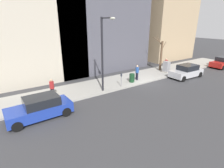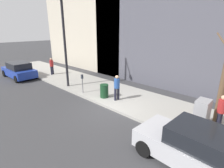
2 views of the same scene
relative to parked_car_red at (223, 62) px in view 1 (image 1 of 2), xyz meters
name	(u,v)px [view 1 (image 1 of 2)]	position (x,y,z in m)	size (l,w,h in m)	color
ground_plane	(147,83)	(1.17, 14.19, -0.74)	(120.00, 120.00, 0.00)	#38383A
sidewalk	(134,78)	(3.17, 14.19, -0.66)	(4.00, 36.00, 0.15)	#9E9B93
parked_car_red	(223,62)	(0.00, 0.00, 0.00)	(2.04, 4.26, 1.52)	red
parked_car_silver	(186,71)	(0.06, 8.83, 0.00)	(2.05, 4.26, 1.52)	#B7B7BC
parked_car_blue	(40,108)	(0.12, 25.37, 0.00)	(2.01, 4.24, 1.52)	#1E389E
parking_meter	(121,78)	(1.62, 17.31, 0.24)	(0.14, 0.10, 1.35)	slate
utility_box	(166,67)	(2.47, 9.50, 0.11)	(0.83, 0.61, 1.43)	#A8A399
streetlamp	(104,49)	(1.45, 19.39, 3.28)	(1.97, 0.32, 6.50)	black
bare_tree	(161,55)	(3.81, 9.13, 1.46)	(1.38, 2.09, 4.38)	brown
trash_bin	(132,78)	(2.07, 15.53, -0.14)	(0.56, 0.56, 0.90)	#14381E
pedestrian_near_meter	(166,64)	(3.07, 8.88, 0.35)	(0.40, 0.36, 1.66)	#1E1E2D
pedestrian_midblock	(137,72)	(2.31, 14.60, 0.35)	(0.40, 0.36, 1.66)	#1E1E2D
pedestrian_far_corner	(52,87)	(2.70, 23.78, 0.35)	(0.38, 0.36, 1.66)	#1E1E2D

